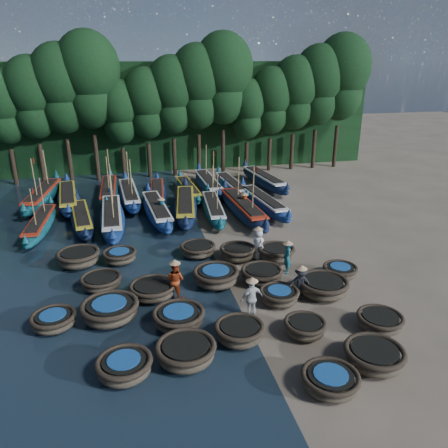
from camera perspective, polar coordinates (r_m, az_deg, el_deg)
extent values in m
plane|color=gray|center=(22.72, -0.39, -6.04)|extent=(120.00, 120.00, 0.00)
cube|color=black|center=(43.82, -7.37, 13.77)|extent=(40.00, 3.00, 10.00)
ellipsoid|color=brown|center=(15.67, 13.69, -19.48)|extent=(1.88, 1.88, 0.57)
torus|color=#362B20|center=(15.50, 13.77, -18.72)|extent=(1.95, 1.95, 0.17)
cylinder|color=black|center=(15.48, 13.79, -18.62)|extent=(1.49, 1.49, 0.05)
cylinder|color=#1B5098|center=(15.45, 13.80, -18.52)|extent=(1.15, 1.15, 0.03)
ellipsoid|color=brown|center=(17.01, 18.98, -16.24)|extent=(2.30, 2.30, 0.67)
torus|color=#362B20|center=(16.83, 19.11, -15.38)|extent=(2.17, 2.17, 0.20)
cylinder|color=black|center=(16.80, 19.12, -15.27)|extent=(1.65, 1.65, 0.06)
ellipsoid|color=brown|center=(16.07, -12.84, -17.99)|extent=(1.85, 1.85, 0.66)
torus|color=#362B20|center=(15.88, -12.94, -17.11)|extent=(1.97, 1.97, 0.20)
cylinder|color=black|center=(15.86, -12.95, -17.00)|extent=(1.48, 1.48, 0.06)
cylinder|color=#1B5098|center=(15.83, -12.96, -16.88)|extent=(1.14, 1.14, 0.04)
ellipsoid|color=brown|center=(16.36, -4.98, -16.58)|extent=(2.45, 2.45, 0.71)
torus|color=#362B20|center=(16.16, -5.02, -15.65)|extent=(2.22, 2.22, 0.21)
cylinder|color=black|center=(16.13, -5.03, -15.53)|extent=(1.68, 1.68, 0.06)
ellipsoid|color=brown|center=(17.32, 2.02, -14.17)|extent=(2.03, 2.03, 0.68)
torus|color=#362B20|center=(17.14, 2.03, -13.29)|extent=(1.96, 1.96, 0.21)
cylinder|color=black|center=(17.12, 2.03, -13.18)|extent=(1.47, 1.47, 0.06)
ellipsoid|color=brown|center=(17.93, 10.50, -13.34)|extent=(1.77, 1.77, 0.61)
torus|color=#362B20|center=(17.77, 10.56, -12.58)|extent=(1.69, 1.69, 0.18)
cylinder|color=black|center=(17.75, 10.57, -12.48)|extent=(1.27, 1.27, 0.06)
ellipsoid|color=brown|center=(19.10, 19.66, -12.05)|extent=(1.76, 1.76, 0.58)
torus|color=#362B20|center=(18.96, 19.76, -11.35)|extent=(1.89, 1.89, 0.18)
cylinder|color=black|center=(18.94, 19.77, -11.26)|extent=(1.43, 1.43, 0.05)
ellipsoid|color=brown|center=(19.33, -21.32, -11.85)|extent=(2.12, 2.12, 0.59)
torus|color=#362B20|center=(19.18, -21.43, -11.15)|extent=(1.82, 1.82, 0.18)
cylinder|color=black|center=(19.17, -21.45, -11.06)|extent=(1.38, 1.38, 0.05)
cylinder|color=#1B5098|center=(19.15, -21.46, -10.96)|extent=(1.06, 1.06, 0.04)
ellipsoid|color=brown|center=(19.10, -14.64, -11.12)|extent=(2.59, 2.59, 0.75)
torus|color=#362B20|center=(18.92, -14.74, -10.21)|extent=(2.42, 2.42, 0.23)
cylinder|color=black|center=(18.90, -14.75, -10.09)|extent=(1.84, 1.84, 0.07)
cylinder|color=#1B5098|center=(18.88, -14.77, -9.97)|extent=(1.42, 1.42, 0.05)
ellipsoid|color=brown|center=(18.23, -5.92, -12.33)|extent=(2.19, 2.19, 0.67)
torus|color=#362B20|center=(18.06, -5.95, -11.49)|extent=(2.15, 2.15, 0.20)
cylinder|color=black|center=(18.03, -5.96, -11.38)|extent=(1.64, 1.64, 0.06)
cylinder|color=#1B5098|center=(18.01, -5.96, -11.27)|extent=(1.26, 1.26, 0.04)
ellipsoid|color=brown|center=(19.84, 7.20, -9.49)|extent=(1.75, 1.75, 0.62)
torus|color=#362B20|center=(19.69, 7.24, -8.76)|extent=(1.80, 1.80, 0.19)
cylinder|color=black|center=(19.67, 7.24, -8.66)|extent=(1.36, 1.36, 0.06)
cylinder|color=#1B5098|center=(19.66, 7.25, -8.57)|extent=(1.04, 1.04, 0.04)
ellipsoid|color=brown|center=(20.80, 12.78, -8.19)|extent=(2.46, 2.46, 0.72)
torus|color=#362B20|center=(20.64, 12.85, -7.37)|extent=(2.35, 2.35, 0.22)
cylinder|color=black|center=(20.62, 12.86, -7.26)|extent=(1.78, 1.78, 0.07)
ellipsoid|color=brown|center=(21.68, -15.72, -7.43)|extent=(1.81, 1.81, 0.58)
torus|color=#362B20|center=(21.55, -15.79, -6.79)|extent=(1.94, 1.94, 0.18)
cylinder|color=black|center=(21.54, -15.80, -6.71)|extent=(1.48, 1.48, 0.05)
ellipsoid|color=brown|center=(20.41, -9.26, -8.67)|extent=(2.11, 2.11, 0.63)
torus|color=#362B20|center=(20.26, -9.31, -7.94)|extent=(2.15, 2.15, 0.19)
cylinder|color=black|center=(20.24, -9.31, -7.85)|extent=(1.64, 1.64, 0.06)
ellipsoid|color=brown|center=(21.12, -1.06, -7.11)|extent=(2.37, 2.37, 0.75)
torus|color=#362B20|center=(20.96, -1.07, -6.26)|extent=(2.24, 2.24, 0.23)
cylinder|color=black|center=(20.94, -1.07, -6.15)|extent=(1.69, 1.69, 0.07)
cylinder|color=#1B5098|center=(20.92, -1.07, -6.04)|extent=(1.30, 1.30, 0.05)
ellipsoid|color=brown|center=(21.41, 4.94, -6.86)|extent=(2.26, 2.26, 0.70)
torus|color=#362B20|center=(21.26, 4.97, -6.08)|extent=(2.06, 2.06, 0.21)
cylinder|color=black|center=(21.25, 4.97, -5.98)|extent=(1.55, 1.55, 0.06)
ellipsoid|color=brown|center=(22.61, 14.89, -6.13)|extent=(2.09, 2.09, 0.57)
torus|color=#362B20|center=(22.50, 14.95, -5.52)|extent=(1.73, 1.73, 0.17)
cylinder|color=black|center=(22.48, 14.96, -5.44)|extent=(1.31, 1.31, 0.05)
cylinder|color=#1B5098|center=(22.47, 14.97, -5.36)|extent=(1.01, 1.01, 0.03)
ellipsoid|color=brown|center=(24.24, -18.45, -4.40)|extent=(2.38, 2.38, 0.76)
torus|color=#362B20|center=(24.10, -18.54, -3.64)|extent=(2.24, 2.24, 0.23)
cylinder|color=black|center=(24.08, -18.55, -3.54)|extent=(1.69, 1.69, 0.07)
ellipsoid|color=brown|center=(24.02, -13.45, -4.28)|extent=(1.89, 1.89, 0.62)
torus|color=#362B20|center=(23.90, -13.51, -3.65)|extent=(1.82, 1.82, 0.19)
cylinder|color=black|center=(23.89, -13.52, -3.56)|extent=(1.37, 1.37, 0.06)
cylinder|color=#1B5098|center=(23.87, -13.52, -3.48)|extent=(1.05, 1.05, 0.04)
ellipsoid|color=brown|center=(24.19, -3.42, -3.52)|extent=(1.97, 1.97, 0.62)
torus|color=#362B20|center=(24.07, -3.44, -2.89)|extent=(1.97, 1.97, 0.19)
cylinder|color=black|center=(24.06, -3.44, -2.81)|extent=(1.50, 1.50, 0.06)
ellipsoid|color=brown|center=(23.74, 1.80, -3.91)|extent=(1.84, 1.84, 0.68)
torus|color=#362B20|center=(23.60, 1.81, -3.21)|extent=(1.97, 1.97, 0.21)
cylinder|color=black|center=(23.59, 1.81, -3.12)|extent=(1.48, 1.48, 0.06)
ellipsoid|color=brown|center=(23.72, 6.81, -4.01)|extent=(2.45, 2.45, 0.73)
torus|color=#362B20|center=(23.58, 6.84, -3.26)|extent=(2.03, 2.03, 0.22)
cylinder|color=black|center=(23.56, 6.85, -3.16)|extent=(1.52, 1.52, 0.07)
ellipsoid|color=#10595F|center=(29.76, -22.84, -0.11)|extent=(1.74, 7.44, 0.92)
cone|color=#10595F|center=(32.91, -21.73, 3.07)|extent=(0.41, 0.41, 0.55)
cone|color=#10595F|center=(26.31, -24.58, -1.75)|extent=(0.41, 0.41, 0.46)
cube|color=#B62C16|center=(29.63, -22.94, 0.59)|extent=(1.29, 5.76, 0.11)
cube|color=black|center=(29.61, -22.96, 0.72)|extent=(1.00, 5.01, 0.09)
cylinder|color=#997F4C|center=(30.31, -22.64, 3.24)|extent=(0.06, 0.22, 2.58)
cylinder|color=#997F4C|center=(28.00, -23.64, 1.72)|extent=(0.06, 0.22, 2.58)
plane|color=red|center=(27.65, -23.70, 3.94)|extent=(0.00, 0.32, 0.32)
ellipsoid|color=#101B3B|center=(29.84, -18.08, 0.59)|extent=(2.38, 7.61, 0.94)
cone|color=#101B3B|center=(33.13, -18.64, 3.61)|extent=(0.41, 0.41, 0.56)
cone|color=#101B3B|center=(26.21, -17.65, -0.84)|extent=(0.41, 0.41, 0.47)
cube|color=gold|center=(29.71, -18.16, 1.30)|extent=(1.78, 5.89, 0.11)
cube|color=black|center=(29.68, -18.18, 1.44)|extent=(1.43, 5.11, 0.09)
ellipsoid|color=navy|center=(29.25, -14.39, 0.75)|extent=(1.77, 8.84, 1.10)
cone|color=navy|center=(33.13, -14.60, 4.39)|extent=(0.48, 0.48, 0.66)
cone|color=navy|center=(25.00, -14.40, -1.10)|extent=(0.48, 0.48, 0.55)
cube|color=white|center=(29.10, -14.47, 1.61)|extent=(1.30, 6.85, 0.13)
cube|color=black|center=(29.08, -14.49, 1.77)|extent=(0.98, 5.96, 0.11)
cylinder|color=#997F4C|center=(29.99, -14.52, 4.77)|extent=(0.08, 0.26, 3.08)
cylinder|color=#997F4C|center=(27.13, -14.44, 3.11)|extent=(0.08, 0.26, 3.08)
plane|color=red|center=(26.77, -14.35, 5.88)|extent=(0.00, 0.39, 0.39)
ellipsoid|color=navy|center=(30.01, -8.74, 1.64)|extent=(2.15, 8.51, 1.05)
cone|color=navy|center=(33.69, -9.92, 4.92)|extent=(0.46, 0.46, 0.63)
cone|color=navy|center=(25.98, -7.37, 0.12)|extent=(0.46, 0.46, 0.53)
cube|color=white|center=(29.87, -8.78, 2.44)|extent=(1.59, 6.59, 0.13)
cube|color=black|center=(29.84, -8.79, 2.59)|extent=(1.25, 5.73, 0.11)
ellipsoid|color=#101B3B|center=(30.65, -5.02, 2.27)|extent=(2.82, 8.97, 1.10)
cone|color=#101B3B|center=(34.56, -5.09, 5.66)|extent=(0.49, 0.49, 0.66)
cone|color=#101B3B|center=(26.36, -5.03, 0.66)|extent=(0.49, 0.49, 0.55)
cube|color=gold|center=(30.50, -5.05, 3.09)|extent=(2.12, 6.94, 0.13)
cube|color=black|center=(30.48, -5.05, 3.25)|extent=(1.70, 6.03, 0.11)
ellipsoid|color=#10595F|center=(30.21, -1.37, 1.91)|extent=(2.02, 7.66, 0.95)
cone|color=#10595F|center=(33.53, -2.12, 4.93)|extent=(0.42, 0.42, 0.57)
cone|color=#10595F|center=(26.57, -0.45, 0.51)|extent=(0.42, 0.42, 0.47)
cube|color=white|center=(30.08, -1.38, 2.62)|extent=(1.50, 5.93, 0.11)
cube|color=black|center=(30.06, -1.38, 2.76)|extent=(1.18, 5.15, 0.09)
cylinder|color=#997F4C|center=(30.85, -1.47, 5.25)|extent=(0.07, 0.22, 2.65)
cylinder|color=#997F4C|center=(28.41, -0.87, 3.88)|extent=(0.07, 0.22, 2.65)
plane|color=red|center=(28.11, -0.59, 6.15)|extent=(0.00, 0.33, 0.33)
ellipsoid|color=#101B3B|center=(30.04, 2.45, 1.96)|extent=(2.12, 9.03, 1.12)
cone|color=#101B3B|center=(33.80, 0.10, 5.43)|extent=(0.49, 0.49, 0.67)
cone|color=#101B3B|center=(25.96, 5.54, 0.36)|extent=(0.49, 0.49, 0.56)
cube|color=#B62C16|center=(29.89, 2.46, 2.81)|extent=(1.57, 7.00, 0.13)
cube|color=black|center=(29.86, 2.46, 2.97)|extent=(1.21, 6.09, 0.11)
cylinder|color=#997F4C|center=(30.77, 1.90, 5.91)|extent=(0.08, 0.27, 3.13)
cylinder|color=#997F4C|center=(28.02, 3.82, 4.37)|extent=(0.08, 0.27, 3.13)
plane|color=red|center=(27.72, 4.21, 7.11)|extent=(0.00, 0.39, 0.39)
ellipsoid|color=navy|center=(31.51, 5.12, 2.72)|extent=(2.35, 8.38, 1.03)
cone|color=navy|center=(34.88, 2.46, 5.73)|extent=(0.45, 0.45, 0.62)
cone|color=navy|center=(27.88, 8.51, 1.48)|extent=(0.45, 0.45, 0.52)
cube|color=white|center=(31.38, 5.14, 3.47)|extent=(1.75, 6.49, 0.12)
cube|color=black|center=(31.36, 5.15, 3.62)|extent=(1.39, 5.64, 0.10)
ellipsoid|color=#10595F|center=(35.51, -22.57, 3.32)|extent=(2.65, 8.87, 1.09)
cone|color=#10595F|center=(39.28, -21.08, 6.18)|extent=(0.48, 0.48, 0.66)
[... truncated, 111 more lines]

